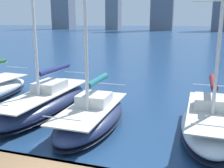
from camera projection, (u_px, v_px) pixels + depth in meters
sailboat_maroon at (211, 121)px, 12.52m from camera, size 2.85×7.16×9.43m
sailboat_teal at (92, 115)px, 13.31m from camera, size 2.67×6.73×10.54m
sailboat_navy at (46, 101)px, 15.45m from camera, size 2.78×8.69×11.18m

